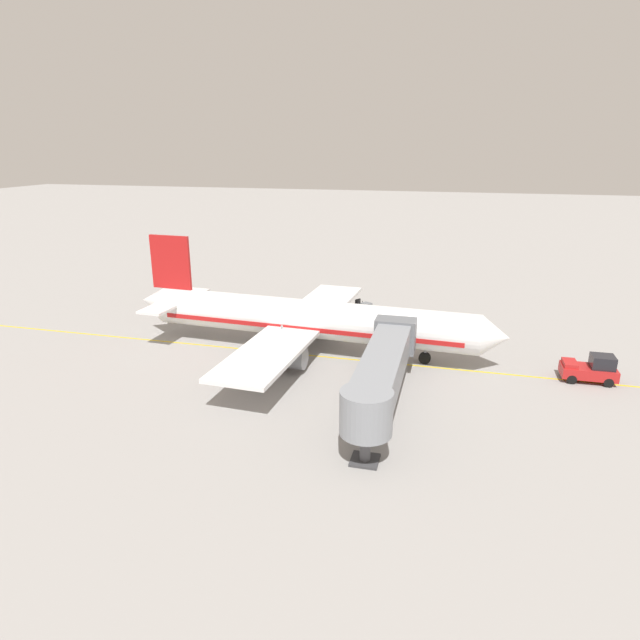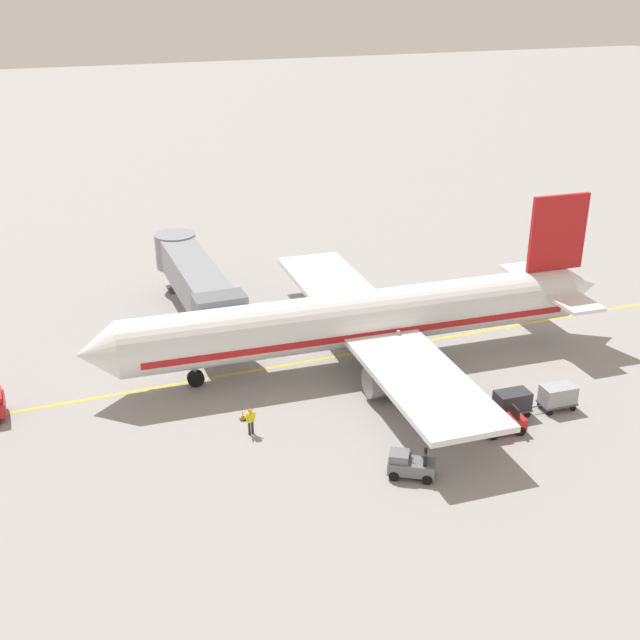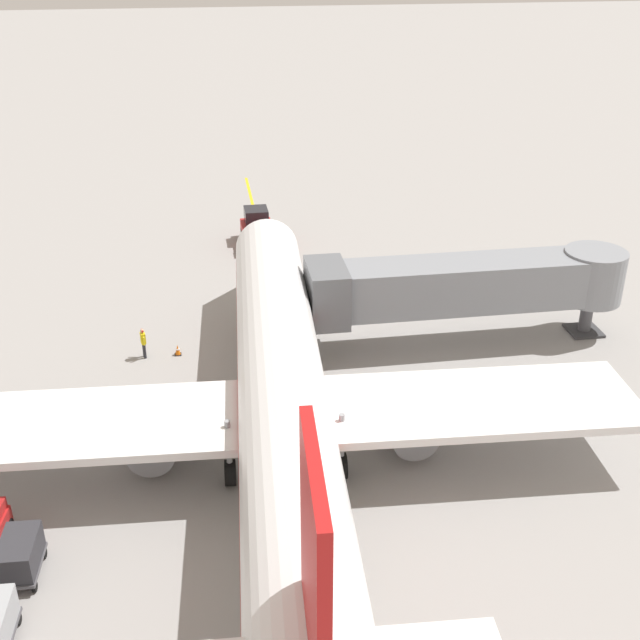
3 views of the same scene
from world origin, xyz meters
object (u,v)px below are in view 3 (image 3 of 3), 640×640
Objects in this scene: baggage_cart_front at (20,554)px; ground_crew_wing_walker at (143,341)px; jet_bridge at (468,284)px; pushback_tractor at (258,230)px; safety_cone_nose_left at (178,350)px; parked_airliner at (282,393)px.

ground_crew_wing_walker is at bearing 76.87° from baggage_cart_front.
jet_bridge is 19.42m from pushback_tractor.
ground_crew_wing_walker is 2.86× the size of safety_cone_nose_left.
jet_bridge is 15.98m from safety_cone_nose_left.
baggage_cart_front is at bearing -145.21° from jet_bridge.
parked_airliner is 14.20m from jet_bridge.
safety_cone_nose_left is at bearing 115.23° from parked_airliner.
ground_crew_wing_walker is (3.60, 15.42, 0.00)m from baggage_cart_front.
parked_airliner is at bearing -140.94° from jet_bridge.
parked_airliner reaches higher than baggage_cart_front.
parked_airliner is 22.09× the size of ground_crew_wing_walker.
safety_cone_nose_left is (5.34, 15.42, -0.66)m from baggage_cart_front.
pushback_tractor is (-10.01, 16.48, -2.36)m from jet_bridge.
jet_bridge is 5.96× the size of baggage_cart_front.
parked_airliner is 12.74× the size of baggage_cart_front.
ground_crew_wing_walker is (-17.38, 0.84, -2.51)m from jet_bridge.
baggage_cart_front is at bearing -109.45° from pushback_tractor.
parked_airliner is at bearing -92.29° from pushback_tractor.
parked_airliner is at bearing -57.00° from ground_crew_wing_walker.
pushback_tractor is at bearing 70.19° from safety_cone_nose_left.
ground_crew_wing_walker is 1.86m from safety_cone_nose_left.
pushback_tractor is at bearing 70.55° from baggage_cart_front.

